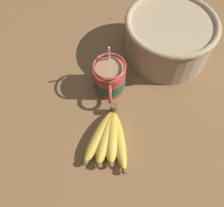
# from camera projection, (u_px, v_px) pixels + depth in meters

# --- Properties ---
(table) EXTENTS (1.34, 1.34, 0.03)m
(table) POSITION_uv_depth(u_px,v_px,m) (100.00, 114.00, 0.74)
(table) COLOR brown
(table) RESTS_ON ground
(coffee_mug) EXTENTS (0.14, 0.10, 0.16)m
(coffee_mug) POSITION_uv_depth(u_px,v_px,m) (109.00, 78.00, 0.73)
(coffee_mug) COLOR #B23D33
(coffee_mug) RESTS_ON table
(banana_bunch) EXTENTS (0.19, 0.13, 0.04)m
(banana_bunch) POSITION_uv_depth(u_px,v_px,m) (109.00, 137.00, 0.66)
(banana_bunch) COLOR brown
(banana_bunch) RESTS_ON table
(woven_basket) EXTENTS (0.28, 0.28, 0.14)m
(woven_basket) POSITION_uv_depth(u_px,v_px,m) (169.00, 37.00, 0.78)
(woven_basket) COLOR tan
(woven_basket) RESTS_ON table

